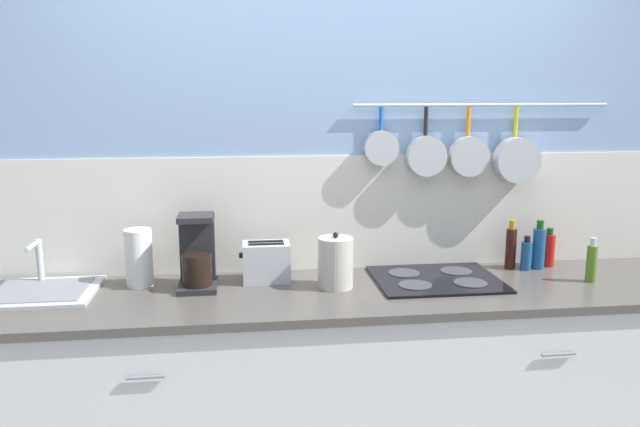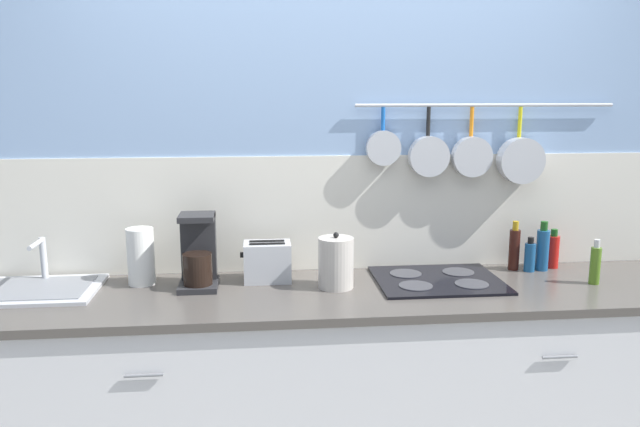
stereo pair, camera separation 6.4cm
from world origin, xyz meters
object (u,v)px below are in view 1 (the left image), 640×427
Objects in this scene: toaster at (266,262)px; bottle_vinegar at (511,247)px; coffee_maker at (197,257)px; bottle_sesame_oil at (539,247)px; paper_towel_roll at (139,258)px; bottle_dish_soap at (591,262)px; bottle_hot_sauce at (526,255)px; bottle_cooking_wine at (549,249)px; kettle at (336,262)px.

bottle_vinegar is (1.15, 0.06, 0.02)m from toaster.
bottle_sesame_oil is (1.57, 0.08, -0.03)m from coffee_maker.
coffee_maker is 0.30m from toaster.
paper_towel_roll is 1.07× the size of bottle_vinegar.
coffee_maker is at bearing 175.19° from bottle_dish_soap.
bottle_hot_sauce is 0.87× the size of bottle_cooking_wine.
bottle_hot_sauce is at bearing 132.74° from bottle_dish_soap.
coffee_maker reaches higher than toaster.
kettle is (0.29, -0.13, 0.02)m from toaster.
bottle_vinegar is at bearing 2.89° from toaster.
coffee_maker reaches higher than bottle_cooking_wine.
paper_towel_roll reaches higher than bottle_cooking_wine.
bottle_hot_sauce is at bearing -168.14° from bottle_sesame_oil.
bottle_sesame_oil is at bearing 11.86° from bottle_hot_sauce.
bottle_sesame_oil is 0.26m from bottle_dish_soap.
kettle is 1.07m from bottle_cooking_wine.
coffee_maker is 1.36× the size of bottle_sesame_oil.
kettle reaches higher than toaster.
bottle_vinegar is at bearing 12.06° from kettle.
bottle_vinegar is (1.44, 0.11, -0.03)m from coffee_maker.
bottle_vinegar is (0.86, 0.18, -0.01)m from kettle.
coffee_maker is 1.44m from bottle_vinegar.
bottle_hot_sauce is (1.21, 0.02, -0.02)m from toaster.
toaster is 0.92× the size of kettle.
bottle_dish_soap is (0.13, -0.23, -0.02)m from bottle_sesame_oil.
paper_towel_roll is at bearing -179.00° from bottle_sesame_oil.
toaster is 1.42m from bottle_dish_soap.
bottle_hot_sauce is (0.06, -0.03, -0.03)m from bottle_vinegar.
paper_towel_roll is at bearing 174.27° from bottle_dish_soap.
kettle is 1.12m from bottle_dish_soap.
kettle is 0.88m from bottle_vinegar.
bottle_vinegar is 1.43× the size of bottle_hot_sauce.
bottle_sesame_oil reaches higher than bottle_dish_soap.
bottle_sesame_oil is at bearing 1.00° from paper_towel_roll.
kettle is at bearing -167.94° from bottle_vinegar.
kettle reaches higher than bottle_hot_sauce.
toaster is 0.95× the size of bottle_sesame_oil.
paper_towel_roll is at bearing 168.05° from coffee_maker.
kettle is at bearing -23.74° from toaster.
bottle_vinegar reaches higher than bottle_dish_soap.
bottle_hot_sauce is at bearing 9.19° from kettle.
bottle_hot_sauce is 0.14m from bottle_cooking_wine.
coffee_maker is 1.57m from bottle_sesame_oil.
paper_towel_roll is at bearing 170.99° from kettle.
bottle_cooking_wine reaches higher than toaster.
paper_towel_roll is 1.07× the size of bottle_sesame_oil.
paper_towel_roll is 1.25× the size of bottle_dish_soap.
coffee_maker is at bearing -177.31° from bottle_hot_sauce.
bottle_sesame_oil reaches higher than bottle_hot_sauce.
bottle_vinegar is 1.00× the size of bottle_sesame_oil.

